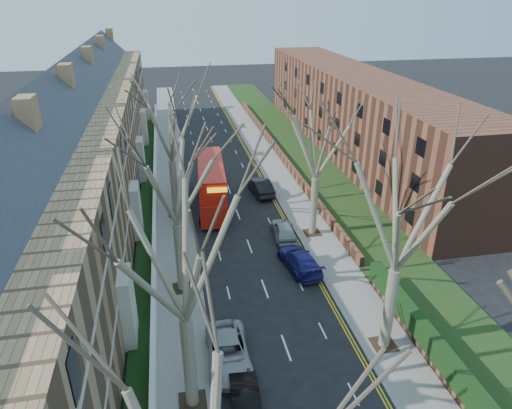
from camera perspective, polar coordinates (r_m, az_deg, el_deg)
pavement_left at (r=53.55m, az=-10.68°, el=3.93°), size 3.00×102.00×0.12m
pavement_right at (r=54.82m, az=1.97°, el=4.87°), size 3.00×102.00×0.12m
terrace_left at (r=44.88m, az=-20.80°, el=5.92°), size 9.70×78.00×13.60m
flats_right at (r=60.48m, az=12.01°, el=11.18°), size 13.97×54.00×10.00m
front_wall_left at (r=45.97m, az=-12.53°, el=0.85°), size 0.30×78.00×1.00m
grass_verge_right at (r=55.93m, az=6.49°, el=5.24°), size 6.00×102.00×0.06m
tree_left_mid at (r=19.55m, az=-9.54°, el=-4.59°), size 10.50×10.50×14.71m
tree_left_far at (r=28.79m, az=-10.37°, el=4.67°), size 10.15×10.15×14.22m
tree_left_dist at (r=40.18m, az=-10.93°, el=10.99°), size 10.50×10.50×14.71m
tree_right_mid at (r=24.20m, az=18.23°, el=0.51°), size 10.50×10.50×14.71m
tree_right_far at (r=36.33m, az=7.80°, el=9.19°), size 10.15×10.15×14.22m
double_decker_bus at (r=43.70m, az=-5.58°, el=2.26°), size 3.19×10.65×4.41m
car_left_mid at (r=24.41m, az=-1.24°, el=-24.02°), size 1.71×4.20×1.36m
car_left_far at (r=27.03m, az=-3.48°, el=-17.90°), size 2.46×5.12×1.41m
car_right_near at (r=34.71m, az=5.48°, el=-6.93°), size 2.74×5.32×1.47m
car_right_mid at (r=38.73m, az=3.48°, el=-3.19°), size 2.04×4.44×1.48m
car_right_far at (r=46.97m, az=0.56°, el=2.26°), size 2.18×5.00×1.60m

